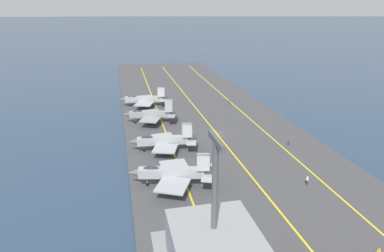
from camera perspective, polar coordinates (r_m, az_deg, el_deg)
ground_plane at (r=88.87m, az=4.14°, el=-1.54°), size 2000.00×2000.00×0.00m
carrier_deck at (r=88.80m, az=4.15°, el=-1.42°), size 229.38×46.48×0.40m
deck_stripe_foul_line at (r=93.01m, az=11.73°, el=-0.67°), size 206.42×3.91×0.01m
deck_stripe_centerline at (r=88.72m, az=4.15°, el=-1.30°), size 206.44×0.36×0.01m
deck_stripe_edge_line at (r=86.14m, az=-4.04°, el=-1.95°), size 206.43×2.94×0.01m
parked_jet_nearest at (r=62.86m, az=-3.15°, el=-7.78°), size 13.78×16.15×6.25m
parked_jet_second at (r=77.89m, az=-4.67°, el=-2.41°), size 12.85×15.56×6.22m
parked_jet_third at (r=96.42m, az=-6.82°, el=2.00°), size 12.59×15.08×6.76m
parked_jet_fourth at (r=113.41m, az=-7.90°, el=4.47°), size 14.22×16.22×6.04m
crew_purple_vest at (r=84.24m, az=15.83°, el=-2.50°), size 0.38×0.45×1.72m
crew_green_vest at (r=114.55m, az=6.25°, el=3.96°), size 0.42×0.46×1.71m
crew_white_vest at (r=67.35m, az=18.66°, el=-8.53°), size 0.32×0.42×1.77m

